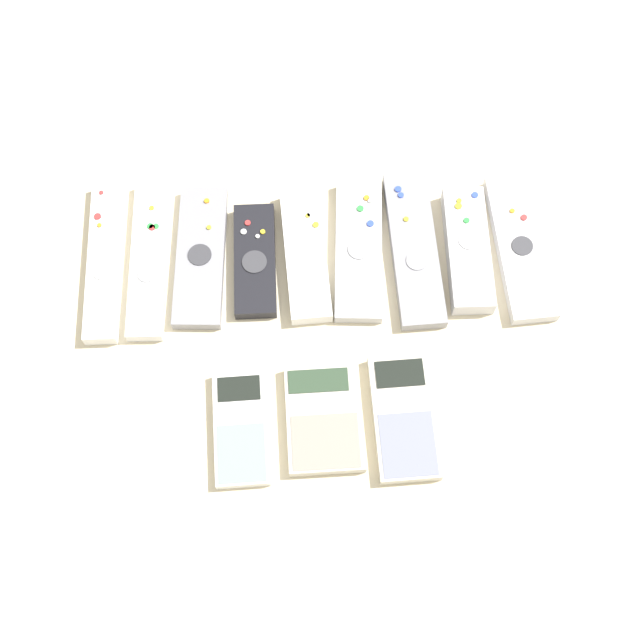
# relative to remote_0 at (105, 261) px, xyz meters

# --- Properties ---
(ground_plane) EXTENTS (3.00, 3.00, 0.00)m
(ground_plane) POSITION_rel_remote_0_xyz_m (0.27, -0.13, -0.01)
(ground_plane) COLOR beige
(remote_0) EXTENTS (0.04, 0.22, 0.02)m
(remote_0) POSITION_rel_remote_0_xyz_m (0.00, 0.00, 0.00)
(remote_0) COLOR white
(remote_0) RESTS_ON ground_plane
(remote_1) EXTENTS (0.05, 0.22, 0.02)m
(remote_1) POSITION_rel_remote_0_xyz_m (0.06, 0.00, -0.00)
(remote_1) COLOR white
(remote_1) RESTS_ON ground_plane
(remote_2) EXTENTS (0.07, 0.20, 0.02)m
(remote_2) POSITION_rel_remote_0_xyz_m (0.12, 0.00, -0.00)
(remote_2) COLOR gray
(remote_2) RESTS_ON ground_plane
(remote_3) EXTENTS (0.05, 0.15, 0.02)m
(remote_3) POSITION_rel_remote_0_xyz_m (0.19, -0.01, -0.00)
(remote_3) COLOR black
(remote_3) RESTS_ON ground_plane
(remote_4) EXTENTS (0.06, 0.18, 0.02)m
(remote_4) POSITION_rel_remote_0_xyz_m (0.25, -0.00, 0.00)
(remote_4) COLOR white
(remote_4) RESTS_ON ground_plane
(remote_5) EXTENTS (0.07, 0.20, 0.02)m
(remote_5) POSITION_rel_remote_0_xyz_m (0.32, 0.00, -0.00)
(remote_5) COLOR #B7B7BC
(remote_5) RESTS_ON ground_plane
(remote_6) EXTENTS (0.07, 0.22, 0.02)m
(remote_6) POSITION_rel_remote_0_xyz_m (0.39, 0.00, -0.00)
(remote_6) COLOR gray
(remote_6) RESTS_ON ground_plane
(remote_7) EXTENTS (0.05, 0.17, 0.03)m
(remote_7) POSITION_rel_remote_0_xyz_m (0.46, -0.01, 0.00)
(remote_7) COLOR silver
(remote_7) RESTS_ON ground_plane
(remote_8) EXTENTS (0.07, 0.21, 0.02)m
(remote_8) POSITION_rel_remote_0_xyz_m (0.53, -0.00, -0.00)
(remote_8) COLOR silver
(remote_8) RESTS_ON ground_plane
(calculator_0) EXTENTS (0.07, 0.14, 0.02)m
(calculator_0) POSITION_rel_remote_0_xyz_m (0.17, -0.22, -0.00)
(calculator_0) COLOR silver
(calculator_0) RESTS_ON ground_plane
(calculator_1) EXTENTS (0.09, 0.13, 0.02)m
(calculator_1) POSITION_rel_remote_0_xyz_m (0.26, -0.22, -0.00)
(calculator_1) COLOR beige
(calculator_1) RESTS_ON ground_plane
(calculator_2) EXTENTS (0.08, 0.15, 0.02)m
(calculator_2) POSITION_rel_remote_0_xyz_m (0.36, -0.22, -0.00)
(calculator_2) COLOR beige
(calculator_2) RESTS_ON ground_plane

